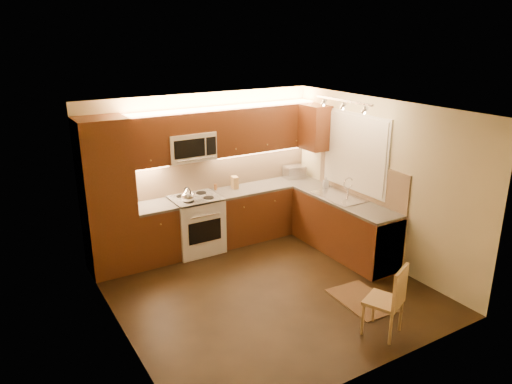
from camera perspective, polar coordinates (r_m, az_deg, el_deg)
floor at (r=6.86m, az=1.32°, el=-11.43°), size 4.00×4.00×0.01m
ceiling at (r=6.02m, az=1.50°, el=9.69°), size 4.00×4.00×0.01m
wall_back at (r=8.01m, az=-6.28°, el=2.63°), size 4.00×0.01×2.50m
wall_front at (r=4.90m, az=14.16°, el=-8.36°), size 4.00×0.01×2.50m
wall_left at (r=5.59m, az=-16.24°, el=-5.11°), size 0.01×4.00×2.50m
wall_right at (r=7.54m, az=14.35°, el=1.15°), size 0.01×4.00×2.50m
pantry at (r=7.26m, az=-17.11°, el=-0.61°), size 0.70×0.60×2.30m
base_cab_back_left at (r=7.68m, az=-11.84°, el=-4.88°), size 0.62×0.60×0.86m
counter_back_left at (r=7.51m, az=-12.07°, el=-1.72°), size 0.62×0.60×0.04m
base_cab_back_right at (r=8.49m, az=1.15°, el=-2.18°), size 1.92×0.60×0.86m
counter_back_right at (r=8.34m, az=1.17°, el=0.71°), size 1.92×0.60×0.04m
base_cab_right at (r=7.89m, az=10.29°, el=-4.12°), size 0.60×2.00×0.86m
counter_right at (r=7.73m, az=10.47°, el=-1.04°), size 0.60×2.00×0.04m
dishwasher at (r=7.43m, az=13.83°, el=-5.84°), size 0.58×0.60×0.84m
backsplash_back at (r=8.16m, az=-4.02°, el=2.63°), size 3.30×0.02×0.60m
backsplash_right at (r=7.82m, az=12.21°, el=1.55°), size 0.02×2.00×0.60m
upper_cab_back_left at (r=7.35m, az=-12.91°, el=5.87°), size 0.62×0.35×0.75m
upper_cab_back_right at (r=8.20m, az=0.74°, el=7.59°), size 1.92×0.35×0.75m
upper_cab_bridge at (r=7.55m, az=-8.02°, el=8.17°), size 0.76×0.35×0.31m
upper_cab_right_corner at (r=8.30m, az=6.96°, el=7.58°), size 0.35×0.50×0.75m
stove at (r=7.87m, az=-7.06°, el=-3.78°), size 0.76×0.65×0.92m
microwave at (r=7.61m, az=-7.85°, el=5.38°), size 0.76×0.38×0.44m
window_frame at (r=7.82m, az=11.63°, el=4.62°), size 0.03×1.44×1.24m
window_blinds at (r=7.81m, az=11.53°, el=4.61°), size 0.02×1.36×1.16m
sink at (r=7.81m, az=9.79°, el=-0.07°), size 0.52×0.86×0.15m
faucet at (r=7.90m, az=10.82°, el=0.66°), size 0.20×0.04×0.30m
track_light_bar at (r=7.27m, az=10.29°, el=10.58°), size 0.04×1.20×0.03m
kettle at (r=7.47m, az=-8.06°, el=-0.29°), size 0.26×0.26×0.24m
toaster_oven at (r=8.75m, az=4.52°, el=2.39°), size 0.39×0.31×0.22m
knife_block at (r=8.12m, az=-2.53°, el=1.13°), size 0.12×0.16×0.21m
spice_jar_a at (r=8.21m, az=-2.59°, el=0.86°), size 0.05×0.05×0.08m
spice_jar_b at (r=8.08m, az=-4.80°, el=0.60°), size 0.06×0.06×0.10m
spice_jar_c at (r=8.31m, az=-2.23°, el=1.14°), size 0.06×0.06×0.10m
spice_jar_d at (r=8.27m, az=-2.73°, el=1.05°), size 0.05×0.05×0.10m
soap_bottle at (r=8.26m, az=8.23°, el=1.15°), size 0.11×0.11×0.18m
rug at (r=6.76m, az=12.45°, el=-12.32°), size 0.65×0.93×0.01m
dining_chair at (r=5.96m, az=14.80°, el=-12.14°), size 0.52×0.52×0.89m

